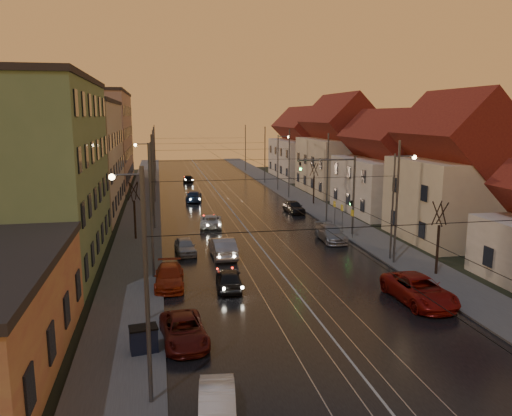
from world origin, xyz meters
TOP-DOWN VIEW (x-y plane):
  - ground at (0.00, 0.00)m, footprint 160.00×160.00m
  - road at (0.00, 40.00)m, footprint 16.00×120.00m
  - sidewalk_left at (-10.00, 40.00)m, footprint 4.00×120.00m
  - sidewalk_right at (10.00, 40.00)m, footprint 4.00×120.00m
  - tram_rail_0 at (-2.20, 40.00)m, footprint 0.06×120.00m
  - tram_rail_1 at (-0.77, 40.00)m, footprint 0.06×120.00m
  - tram_rail_2 at (0.77, 40.00)m, footprint 0.06×120.00m
  - tram_rail_3 at (2.20, 40.00)m, footprint 0.06×120.00m
  - apartment_left_1 at (-17.50, 14.00)m, footprint 10.00×18.00m
  - apartment_left_2 at (-17.50, 34.00)m, footprint 10.00×20.00m
  - apartment_left_3 at (-17.50, 58.00)m, footprint 10.00×24.00m
  - house_right_1 at (17.00, 15.00)m, footprint 8.67×10.20m
  - house_right_2 at (17.00, 28.00)m, footprint 9.18×12.24m
  - house_right_3 at (17.00, 43.00)m, footprint 9.18×14.28m
  - house_right_4 at (17.00, 61.00)m, footprint 9.18×16.32m
  - catenary_pole_l_0 at (-8.60, -6.00)m, footprint 0.16×0.16m
  - catenary_pole_l_1 at (-8.60, 9.00)m, footprint 0.16×0.16m
  - catenary_pole_r_1 at (8.60, 9.00)m, footprint 0.16×0.16m
  - catenary_pole_l_2 at (-8.60, 24.00)m, footprint 0.16×0.16m
  - catenary_pole_r_2 at (8.60, 24.00)m, footprint 0.16×0.16m
  - catenary_pole_l_3 at (-8.60, 39.00)m, footprint 0.16×0.16m
  - catenary_pole_r_3 at (8.60, 39.00)m, footprint 0.16×0.16m
  - catenary_pole_l_4 at (-8.60, 54.00)m, footprint 0.16×0.16m
  - catenary_pole_r_4 at (8.60, 54.00)m, footprint 0.16×0.16m
  - catenary_pole_l_5 at (-8.60, 72.00)m, footprint 0.16×0.16m
  - catenary_pole_r_5 at (8.60, 72.00)m, footprint 0.16×0.16m
  - street_lamp_0 at (-9.10, 2.00)m, footprint 1.75×0.32m
  - street_lamp_1 at (9.10, 10.00)m, footprint 1.75×0.32m
  - street_lamp_2 at (-9.10, 30.00)m, footprint 1.75×0.32m
  - street_lamp_3 at (9.10, 46.00)m, footprint 1.75×0.32m
  - traffic_light_mast at (7.99, 18.00)m, footprint 5.30×0.32m
  - bare_tree_0 at (-10.20, 20.00)m, footprint 1.09×1.09m
  - bare_tree_1 at (10.20, 6.00)m, footprint 1.09×1.09m
  - bare_tree_2 at (10.40, 34.00)m, footprint 1.09×1.09m
  - driving_car_0 at (-3.95, 6.15)m, footprint 1.83×3.94m
  - driving_car_1 at (-3.43, 13.26)m, footprint 1.79×4.80m
  - driving_car_2 at (-3.21, 23.93)m, footprint 2.50×4.61m
  - driving_car_3 at (-3.80, 38.99)m, footprint 2.41×4.88m
  - driving_car_4 at (-3.36, 57.44)m, footprint 2.00×3.93m
  - parked_left_0 at (-6.29, -7.56)m, footprint 1.68×3.82m
  - parked_left_1 at (-7.11, -0.93)m, footprint 2.37×4.54m
  - parked_left_2 at (-7.60, 7.27)m, footprint 1.99×4.54m
  - parked_left_3 at (-6.20, 14.72)m, footprint 1.74×3.77m
  - parked_right_0 at (6.54, 1.68)m, footprint 2.73×5.61m
  - parked_right_1 at (6.41, 16.43)m, footprint 1.93×4.66m
  - parked_right_2 at (6.61, 29.29)m, footprint 1.96×4.17m
  - dumpster at (-8.96, -1.79)m, footprint 1.31×0.97m

SIDE VIEW (x-z plane):
  - ground at x=0.00m, z-range 0.00..0.00m
  - road at x=0.00m, z-range 0.00..0.04m
  - tram_rail_0 at x=-2.20m, z-range 0.04..0.07m
  - tram_rail_1 at x=-0.77m, z-range 0.04..0.07m
  - tram_rail_2 at x=0.77m, z-range 0.04..0.07m
  - tram_rail_3 at x=2.20m, z-range 0.04..0.07m
  - sidewalk_left at x=-10.00m, z-range 0.00..0.15m
  - sidewalk_right at x=10.00m, z-range 0.00..0.15m
  - parked_left_1 at x=-7.11m, z-range 0.00..1.22m
  - parked_left_0 at x=-6.29m, z-range 0.00..1.22m
  - driving_car_2 at x=-3.21m, z-range 0.00..1.23m
  - parked_left_3 at x=-6.20m, z-range 0.00..1.25m
  - driving_car_4 at x=-3.36m, z-range 0.00..1.28m
  - parked_left_2 at x=-7.60m, z-range 0.00..1.30m
  - driving_car_0 at x=-3.95m, z-range 0.00..1.31m
  - parked_right_1 at x=6.41m, z-range 0.00..1.35m
  - driving_car_3 at x=-3.80m, z-range 0.00..1.36m
  - parked_right_2 at x=6.61m, z-range 0.00..1.38m
  - dumpster at x=-8.96m, z-range 0.15..1.25m
  - parked_right_0 at x=6.54m, z-range 0.00..1.53m
  - driving_car_1 at x=-3.43m, z-range 0.00..1.57m
  - bare_tree_0 at x=-10.20m, z-range -0.07..5.04m
  - bare_tree_1 at x=10.20m, z-range -0.07..5.04m
  - bare_tree_2 at x=10.40m, z-range -0.07..5.04m
  - catenary_pole_l_0 at x=-8.60m, z-range 0.00..9.00m
  - catenary_pole_l_1 at x=-8.60m, z-range 0.00..9.00m
  - catenary_pole_r_1 at x=8.60m, z-range 0.00..9.00m
  - catenary_pole_l_2 at x=-8.60m, z-range 0.00..9.00m
  - catenary_pole_r_2 at x=8.60m, z-range 0.00..9.00m
  - catenary_pole_l_3 at x=-8.60m, z-range 0.00..9.00m
  - catenary_pole_r_3 at x=8.60m, z-range 0.00..9.00m
  - catenary_pole_l_4 at x=-8.60m, z-range 0.00..9.00m
  - catenary_pole_r_4 at x=8.60m, z-range 0.00..9.00m
  - catenary_pole_l_5 at x=-8.60m, z-range 0.00..9.00m
  - catenary_pole_r_5 at x=8.60m, z-range 0.00..9.00m
  - traffic_light_mast at x=7.99m, z-range 1.00..8.20m
  - house_right_2 at x=17.00m, z-range 0.04..9.24m
  - street_lamp_0 at x=-9.10m, z-range 0.89..8.89m
  - street_lamp_1 at x=9.10m, z-range 0.89..8.89m
  - street_lamp_2 at x=-9.10m, z-range 0.89..8.89m
  - street_lamp_3 at x=9.10m, z-range 0.89..8.89m
  - house_right_4 at x=17.00m, z-range 0.05..10.05m
  - house_right_1 at x=17.00m, z-range 0.05..10.85m
  - house_right_3 at x=17.00m, z-range 0.05..11.55m
  - apartment_left_2 at x=-17.50m, z-range 0.00..12.00m
  - apartment_left_1 at x=-17.50m, z-range 0.00..13.00m
  - apartment_left_3 at x=-17.50m, z-range 0.00..14.00m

